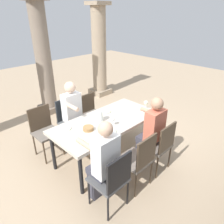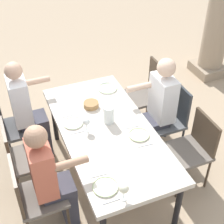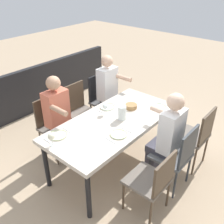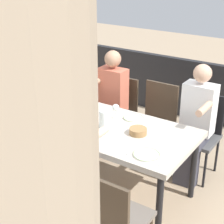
{
  "view_description": "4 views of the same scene",
  "coord_description": "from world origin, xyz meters",
  "px_view_note": "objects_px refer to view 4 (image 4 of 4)",
  "views": [
    {
      "loc": [
        -2.2,
        -2.32,
        2.51
      ],
      "look_at": [
        0.13,
        0.0,
        0.88
      ],
      "focal_mm": 33.49,
      "sensor_mm": 36.0,
      "label": 1
    },
    {
      "loc": [
        2.44,
        -0.93,
        3.03
      ],
      "look_at": [
        -0.09,
        0.09,
        0.9
      ],
      "focal_mm": 53.05,
      "sensor_mm": 36.0,
      "label": 2
    },
    {
      "loc": [
        2.23,
        1.87,
        2.58
      ],
      "look_at": [
        -0.03,
        -0.05,
        0.86
      ],
      "focal_mm": 40.85,
      "sensor_mm": 36.0,
      "label": 3
    },
    {
      "loc": [
        -1.93,
        2.66,
        2.36
      ],
      "look_at": [
        -0.08,
        -0.09,
        0.88
      ],
      "focal_mm": 57.83,
      "sensor_mm": 36.0,
      "label": 4
    }
  ],
  "objects_px": {
    "chair_mid_south": "(156,117)",
    "plate_0": "(147,155)",
    "diner_woman_green": "(110,101)",
    "plate_1": "(133,118)",
    "chair_west_south": "(200,130)",
    "water_pitcher": "(105,121)",
    "wine_glass_3": "(49,90)",
    "chair_west_north": "(113,217)",
    "diner_guest_third": "(71,165)",
    "chair_mid_north": "(57,193)",
    "plate_2": "(66,128)",
    "bread_basket": "(138,131)",
    "dining_table": "(100,130)",
    "chair_east_south": "(118,108)",
    "chair_east_north": "(13,175)",
    "wine_glass_1": "(116,108)",
    "diner_man_white": "(196,122)",
    "plate_3": "(65,100)"
  },
  "relations": [
    {
      "from": "chair_mid_south",
      "to": "bread_basket",
      "type": "distance_m",
      "value": 0.93
    },
    {
      "from": "diner_woman_green",
      "to": "diner_man_white",
      "type": "distance_m",
      "value": 1.1
    },
    {
      "from": "dining_table",
      "to": "wine_glass_1",
      "type": "distance_m",
      "value": 0.28
    },
    {
      "from": "dining_table",
      "to": "plate_1",
      "type": "height_order",
      "value": "plate_1"
    },
    {
      "from": "plate_2",
      "to": "bread_basket",
      "type": "height_order",
      "value": "bread_basket"
    },
    {
      "from": "chair_mid_south",
      "to": "plate_3",
      "type": "distance_m",
      "value": 1.1
    },
    {
      "from": "chair_mid_north",
      "to": "water_pitcher",
      "type": "xyz_separation_m",
      "value": [
        0.09,
        -0.82,
        0.31
      ]
    },
    {
      "from": "chair_west_south",
      "to": "plate_0",
      "type": "height_order",
      "value": "chair_west_south"
    },
    {
      "from": "chair_east_south",
      "to": "plate_0",
      "type": "xyz_separation_m",
      "value": [
        -1.04,
        1.16,
        0.24
      ]
    },
    {
      "from": "water_pitcher",
      "to": "chair_west_south",
      "type": "bearing_deg",
      "value": -124.02
    },
    {
      "from": "chair_mid_south",
      "to": "wine_glass_3",
      "type": "xyz_separation_m",
      "value": [
        1.06,
        0.7,
        0.34
      ]
    },
    {
      "from": "chair_west_south",
      "to": "plate_0",
      "type": "distance_m",
      "value": 1.19
    },
    {
      "from": "chair_mid_north",
      "to": "chair_east_south",
      "type": "height_order",
      "value": "chair_mid_north"
    },
    {
      "from": "chair_east_north",
      "to": "plate_3",
      "type": "relative_size",
      "value": 3.88
    },
    {
      "from": "chair_mid_north",
      "to": "plate_0",
      "type": "height_order",
      "value": "chair_mid_north"
    },
    {
      "from": "chair_west_south",
      "to": "diner_woman_green",
      "type": "relative_size",
      "value": 0.71
    },
    {
      "from": "chair_west_north",
      "to": "chair_east_south",
      "type": "xyz_separation_m",
      "value": [
        1.1,
        -1.76,
        -0.01
      ]
    },
    {
      "from": "wine_glass_3",
      "to": "chair_mid_north",
      "type": "bearing_deg",
      "value": 134.72
    },
    {
      "from": "chair_mid_north",
      "to": "chair_east_south",
      "type": "relative_size",
      "value": 1.01
    },
    {
      "from": "diner_woman_green",
      "to": "plate_1",
      "type": "relative_size",
      "value": 6.19
    },
    {
      "from": "wine_glass_1",
      "to": "wine_glass_3",
      "type": "distance_m",
      "value": 0.93
    },
    {
      "from": "diner_guest_third",
      "to": "plate_1",
      "type": "xyz_separation_m",
      "value": [
        -0.02,
        -1.0,
        0.05
      ]
    },
    {
      "from": "dining_table",
      "to": "wine_glass_1",
      "type": "bearing_deg",
      "value": -105.51
    },
    {
      "from": "chair_mid_south",
      "to": "plate_3",
      "type": "xyz_separation_m",
      "value": [
        0.9,
        0.6,
        0.23
      ]
    },
    {
      "from": "bread_basket",
      "to": "chair_east_north",
      "type": "bearing_deg",
      "value": 49.12
    },
    {
      "from": "chair_west_north",
      "to": "diner_guest_third",
      "type": "distance_m",
      "value": 0.6
    },
    {
      "from": "chair_west_south",
      "to": "plate_2",
      "type": "distance_m",
      "value": 1.52
    },
    {
      "from": "plate_1",
      "to": "bread_basket",
      "type": "height_order",
      "value": "bread_basket"
    },
    {
      "from": "diner_man_white",
      "to": "plate_3",
      "type": "distance_m",
      "value": 1.52
    },
    {
      "from": "plate_0",
      "to": "wine_glass_3",
      "type": "height_order",
      "value": "wine_glass_3"
    },
    {
      "from": "dining_table",
      "to": "chair_east_north",
      "type": "bearing_deg",
      "value": 68.12
    },
    {
      "from": "chair_east_north",
      "to": "plate_0",
      "type": "xyz_separation_m",
      "value": [
        -1.04,
        -0.6,
        0.26
      ]
    },
    {
      "from": "chair_east_south",
      "to": "diner_woman_green",
      "type": "relative_size",
      "value": 0.7
    },
    {
      "from": "chair_west_south",
      "to": "plate_0",
      "type": "xyz_separation_m",
      "value": [
        0.05,
        1.16,
        0.24
      ]
    },
    {
      "from": "plate_1",
      "to": "water_pitcher",
      "type": "relative_size",
      "value": 1.08
    },
    {
      "from": "chair_mid_south",
      "to": "plate_0",
      "type": "height_order",
      "value": "chair_mid_south"
    },
    {
      "from": "chair_west_south",
      "to": "dining_table",
      "type": "bearing_deg",
      "value": 49.98
    },
    {
      "from": "diner_woman_green",
      "to": "bread_basket",
      "type": "bearing_deg",
      "value": 139.48
    },
    {
      "from": "dining_table",
      "to": "chair_mid_south",
      "type": "distance_m",
      "value": 0.92
    },
    {
      "from": "chair_west_south",
      "to": "plate_0",
      "type": "bearing_deg",
      "value": 87.32
    },
    {
      "from": "chair_mid_north",
      "to": "water_pitcher",
      "type": "relative_size",
      "value": 4.72
    },
    {
      "from": "diner_guest_third",
      "to": "wine_glass_1",
      "type": "bearing_deg",
      "value": -81.43
    },
    {
      "from": "diner_woman_green",
      "to": "plate_3",
      "type": "bearing_deg",
      "value": 48.46
    },
    {
      "from": "dining_table",
      "to": "diner_woman_green",
      "type": "distance_m",
      "value": 0.78
    },
    {
      "from": "chair_east_north",
      "to": "water_pitcher",
      "type": "xyz_separation_m",
      "value": [
        -0.45,
        -0.81,
        0.34
      ]
    },
    {
      "from": "diner_man_white",
      "to": "wine_glass_1",
      "type": "height_order",
      "value": "diner_man_white"
    },
    {
      "from": "diner_woman_green",
      "to": "plate_1",
      "type": "distance_m",
      "value": 0.69
    },
    {
      "from": "chair_east_north",
      "to": "plate_2",
      "type": "distance_m",
      "value": 0.68
    },
    {
      "from": "chair_west_north",
      "to": "diner_guest_third",
      "type": "height_order",
      "value": "diner_guest_third"
    },
    {
      "from": "diner_man_white",
      "to": "plate_0",
      "type": "distance_m",
      "value": 0.98
    }
  ]
}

